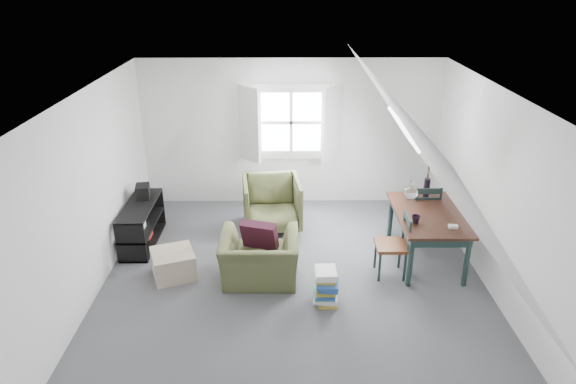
{
  "coord_description": "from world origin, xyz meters",
  "views": [
    {
      "loc": [
        -0.12,
        -5.59,
        3.79
      ],
      "look_at": [
        -0.07,
        0.6,
        1.1
      ],
      "focal_mm": 32.0,
      "sensor_mm": 36.0,
      "label": 1
    }
  ],
  "objects_px": {
    "dining_table": "(428,219)",
    "media_shelf": "(141,227)",
    "armchair_near": "(260,280)",
    "armchair_far": "(272,227)",
    "dining_chair_far": "(424,211)",
    "ottoman": "(173,264)",
    "dining_chair_near": "(394,244)",
    "magazine_stack": "(326,287)"
  },
  "relations": [
    {
      "from": "dining_table",
      "to": "dining_chair_far",
      "type": "distance_m",
      "value": 0.63
    },
    {
      "from": "armchair_far",
      "to": "ottoman",
      "type": "distance_m",
      "value": 1.92
    },
    {
      "from": "media_shelf",
      "to": "armchair_far",
      "type": "bearing_deg",
      "value": 10.54
    },
    {
      "from": "dining_table",
      "to": "magazine_stack",
      "type": "height_order",
      "value": "dining_table"
    },
    {
      "from": "dining_table",
      "to": "dining_chair_far",
      "type": "bearing_deg",
      "value": 75.57
    },
    {
      "from": "armchair_far",
      "to": "dining_chair_far",
      "type": "height_order",
      "value": "dining_chair_far"
    },
    {
      "from": "armchair_far",
      "to": "media_shelf",
      "type": "height_order",
      "value": "media_shelf"
    },
    {
      "from": "dining_chair_far",
      "to": "ottoman",
      "type": "bearing_deg",
      "value": 1.17
    },
    {
      "from": "ottoman",
      "to": "dining_chair_near",
      "type": "xyz_separation_m",
      "value": [
        2.93,
        0.01,
        0.28
      ]
    },
    {
      "from": "dining_table",
      "to": "media_shelf",
      "type": "xyz_separation_m",
      "value": [
        -4.1,
        0.49,
        -0.35
      ]
    },
    {
      "from": "dining_table",
      "to": "dining_chair_near",
      "type": "distance_m",
      "value": 0.67
    },
    {
      "from": "armchair_far",
      "to": "dining_table",
      "type": "distance_m",
      "value": 2.48
    },
    {
      "from": "ottoman",
      "to": "dining_chair_far",
      "type": "distance_m",
      "value": 3.72
    },
    {
      "from": "armchair_near",
      "to": "magazine_stack",
      "type": "bearing_deg",
      "value": 149.62
    },
    {
      "from": "armchair_near",
      "to": "dining_chair_far",
      "type": "relative_size",
      "value": 1.1
    },
    {
      "from": "armchair_far",
      "to": "dining_table",
      "type": "bearing_deg",
      "value": -31.66
    },
    {
      "from": "armchair_near",
      "to": "dining_chair_far",
      "type": "height_order",
      "value": "dining_chair_far"
    },
    {
      "from": "ottoman",
      "to": "armchair_far",
      "type": "bearing_deg",
      "value": 47.61
    },
    {
      "from": "armchair_far",
      "to": "dining_chair_near",
      "type": "height_order",
      "value": "dining_chair_near"
    },
    {
      "from": "media_shelf",
      "to": "dining_table",
      "type": "bearing_deg",
      "value": -11.75
    },
    {
      "from": "dining_chair_far",
      "to": "media_shelf",
      "type": "relative_size",
      "value": 0.74
    },
    {
      "from": "dining_chair_far",
      "to": "magazine_stack",
      "type": "distance_m",
      "value": 2.27
    },
    {
      "from": "armchair_near",
      "to": "ottoman",
      "type": "height_order",
      "value": "ottoman"
    },
    {
      "from": "armchair_near",
      "to": "ottoman",
      "type": "relative_size",
      "value": 1.88
    },
    {
      "from": "armchair_far",
      "to": "dining_chair_near",
      "type": "xyz_separation_m",
      "value": [
        1.64,
        -1.4,
        0.46
      ]
    },
    {
      "from": "dining_chair_far",
      "to": "dining_chair_near",
      "type": "relative_size",
      "value": 1.04
    },
    {
      "from": "armchair_near",
      "to": "dining_chair_near",
      "type": "bearing_deg",
      "value": -175.21
    },
    {
      "from": "ottoman",
      "to": "dining_chair_near",
      "type": "relative_size",
      "value": 0.61
    },
    {
      "from": "dining_chair_far",
      "to": "dining_chair_near",
      "type": "distance_m",
      "value": 1.17
    },
    {
      "from": "ottoman",
      "to": "dining_table",
      "type": "bearing_deg",
      "value": 6.42
    },
    {
      "from": "magazine_stack",
      "to": "dining_chair_far",
      "type": "bearing_deg",
      "value": 45.6
    },
    {
      "from": "dining_table",
      "to": "armchair_near",
      "type": "bearing_deg",
      "value": -171.25
    },
    {
      "from": "armchair_far",
      "to": "dining_chair_far",
      "type": "distance_m",
      "value": 2.37
    },
    {
      "from": "ottoman",
      "to": "media_shelf",
      "type": "bearing_deg",
      "value": 126.06
    },
    {
      "from": "dining_chair_far",
      "to": "media_shelf",
      "type": "distance_m",
      "value": 4.22
    },
    {
      "from": "dining_table",
      "to": "dining_chair_near",
      "type": "bearing_deg",
      "value": -147.97
    },
    {
      "from": "dining_table",
      "to": "media_shelf",
      "type": "distance_m",
      "value": 4.15
    },
    {
      "from": "dining_chair_near",
      "to": "media_shelf",
      "type": "bearing_deg",
      "value": -98.59
    },
    {
      "from": "dining_chair_far",
      "to": "armchair_near",
      "type": "bearing_deg",
      "value": 10.35
    },
    {
      "from": "armchair_far",
      "to": "ottoman",
      "type": "height_order",
      "value": "armchair_far"
    },
    {
      "from": "armchair_near",
      "to": "armchair_far",
      "type": "distance_m",
      "value": 1.54
    },
    {
      "from": "ottoman",
      "to": "armchair_near",
      "type": "bearing_deg",
      "value": -5.76
    }
  ]
}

